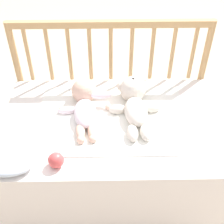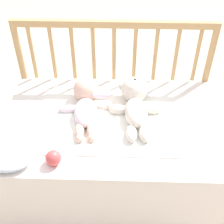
# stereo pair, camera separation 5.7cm
# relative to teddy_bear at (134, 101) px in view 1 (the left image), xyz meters

# --- Properties ---
(ground_plane) EXTENTS (12.00, 12.00, 0.00)m
(ground_plane) POSITION_rel_teddy_bear_xyz_m (-0.12, -0.09, -0.58)
(ground_plane) COLOR #C6B293
(crib_mattress) EXTENTS (1.10, 0.71, 0.52)m
(crib_mattress) POSITION_rel_teddy_bear_xyz_m (-0.12, -0.09, -0.32)
(crib_mattress) COLOR white
(crib_mattress) RESTS_ON ground_plane
(crib_rail) EXTENTS (1.10, 0.04, 0.88)m
(crib_rail) POSITION_rel_teddy_bear_xyz_m (-0.12, 0.28, 0.04)
(crib_rail) COLOR tan
(crib_rail) RESTS_ON ground_plane
(blanket) EXTENTS (0.75, 0.51, 0.01)m
(blanket) POSITION_rel_teddy_bear_xyz_m (-0.12, -0.07, -0.05)
(blanket) COLOR white
(blanket) RESTS_ON crib_mattress
(teddy_bear) EXTENTS (0.27, 0.41, 0.14)m
(teddy_bear) POSITION_rel_teddy_bear_xyz_m (0.00, 0.00, 0.00)
(teddy_bear) COLOR silver
(teddy_bear) RESTS_ON crib_mattress
(baby) EXTENTS (0.28, 0.40, 0.13)m
(baby) POSITION_rel_teddy_bear_xyz_m (-0.25, -0.01, -0.01)
(baby) COLOR white
(baby) RESTS_ON crib_mattress
(small_pillow) EXTENTS (0.21, 0.15, 0.06)m
(small_pillow) POSITION_rel_teddy_bear_xyz_m (-0.56, -0.37, -0.03)
(small_pillow) COLOR silver
(small_pillow) RESTS_ON crib_mattress
(toy_ball) EXTENTS (0.07, 0.07, 0.07)m
(toy_ball) POSITION_rel_teddy_bear_xyz_m (-0.36, -0.36, -0.02)
(toy_ball) COLOR #DB4C4C
(toy_ball) RESTS_ON crib_mattress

